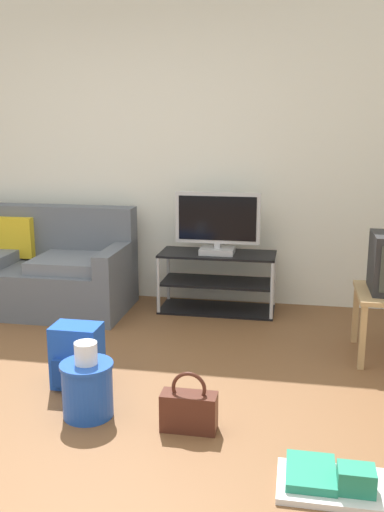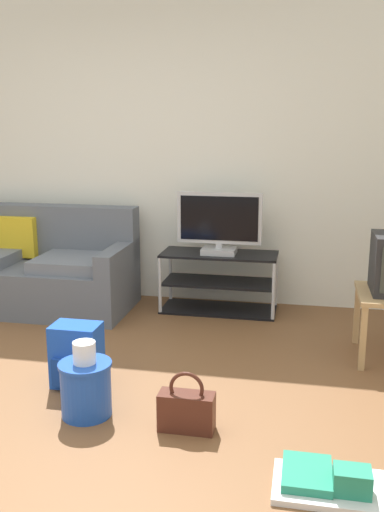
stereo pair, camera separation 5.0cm
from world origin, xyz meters
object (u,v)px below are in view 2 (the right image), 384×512
Objects in this scene: flat_tv at (219,224)px; backpack at (77,356)px; tv_stand at (219,282)px; cleaning_bucket at (86,385)px; couch at (33,270)px; floor_tray at (328,482)px; handbag at (187,410)px.

flat_tv is 1.82× the size of backpack.
tv_stand reaches higher than cleaning_bucket.
couch is 3.54× the size of floor_tray.
flat_tv reaches higher than backpack.
couch is 5.35× the size of handbag.
cleaning_bucket is at bearing -103.05° from flat_tv.
floor_tray is (1.29, -0.43, -0.14)m from cleaning_bucket.
handbag is (0.13, -1.99, -0.14)m from tv_stand.
cleaning_bucket is 0.86× the size of floor_tray.
cleaning_bucket is (1.19, -1.76, -0.14)m from couch.
tv_stand is 1.38× the size of flat_tv.
couch reaches higher than cleaning_bucket.
backpack is 0.87m from handbag.
backpack is at bearing -54.99° from couch.
handbag is at bearing -86.18° from flat_tv.
handbag is at bearing -43.09° from backpack.
backpack is (-0.64, -1.60, -0.06)m from tv_stand.
cleaning_bucket is at bearing -102.91° from tv_stand.
handbag is at bearing -45.75° from couch.
handbag is (1.76, -1.81, -0.21)m from couch.
couch is 4.10× the size of cleaning_bucket.
backpack is 0.39m from cleaning_bucket.
flat_tv reaches higher than floor_tray.
couch reaches higher than backpack.
flat_tv is at bearing -90.00° from tv_stand.
floor_tray is at bearing -18.32° from cleaning_bucket.
floor_tray is at bearing -70.32° from tv_stand.
tv_stand reaches higher than floor_tray.
couch is 4.50× the size of backpack.
couch is 1.64m from tv_stand.
handbag is 0.77× the size of cleaning_bucket.
tv_stand is at bearing 109.68° from floor_tray.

